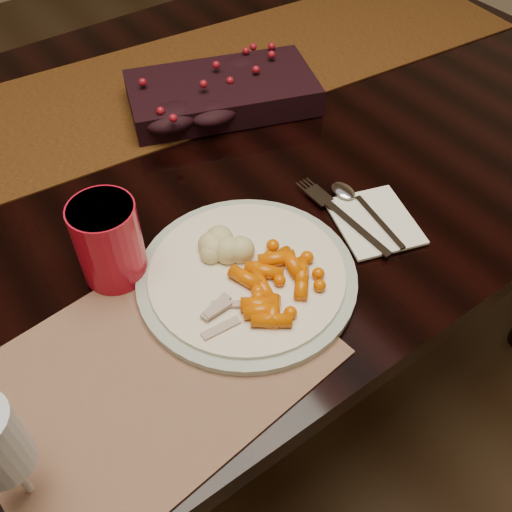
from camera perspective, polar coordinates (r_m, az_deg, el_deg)
floor at (r=1.54m, az=-6.17°, el=-12.88°), size 5.00×5.00×0.00m
dining_table at (r=1.23m, az=-7.58°, el=-4.44°), size 1.80×1.00×0.75m
table_runner at (r=1.12m, az=-12.53°, el=15.19°), size 1.69×0.49×0.00m
centerpiece at (r=1.06m, az=-3.43°, el=16.35°), size 0.37×0.27×0.07m
placemat_main at (r=0.70m, az=-10.62°, el=-11.12°), size 0.43×0.33×0.00m
dinner_plate at (r=0.76m, az=-0.92°, el=-2.00°), size 0.30×0.30×0.02m
baby_carrots at (r=0.73m, az=2.33°, el=-2.79°), size 0.12×0.10×0.02m
mashed_potatoes at (r=0.76m, az=-3.39°, el=1.16°), size 0.08×0.07×0.04m
turkey_shreds at (r=0.71m, az=-3.47°, el=-5.71°), size 0.08×0.08×0.02m
napkin at (r=0.86m, az=11.75°, el=3.42°), size 0.14×0.16×0.00m
fork at (r=0.84m, az=9.09°, el=3.65°), size 0.03×0.17×0.00m
spoon at (r=0.86m, az=11.08°, el=4.37°), size 0.06×0.15×0.00m
red_cup at (r=0.76m, az=-14.50°, el=1.41°), size 0.09×0.09×0.12m
wine_glass at (r=0.60m, az=-23.75°, el=-18.10°), size 0.06×0.06×0.16m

